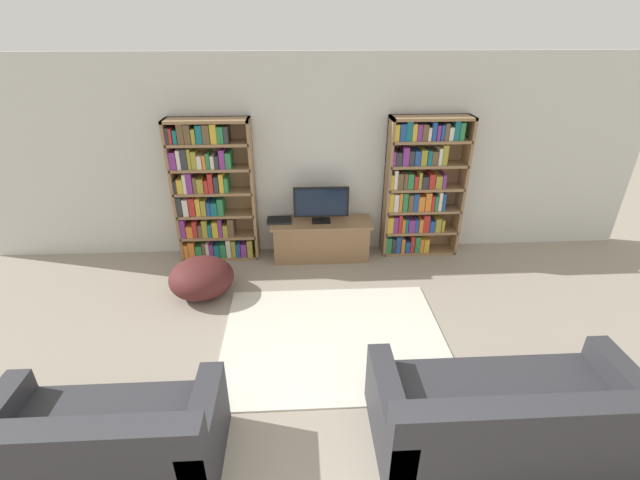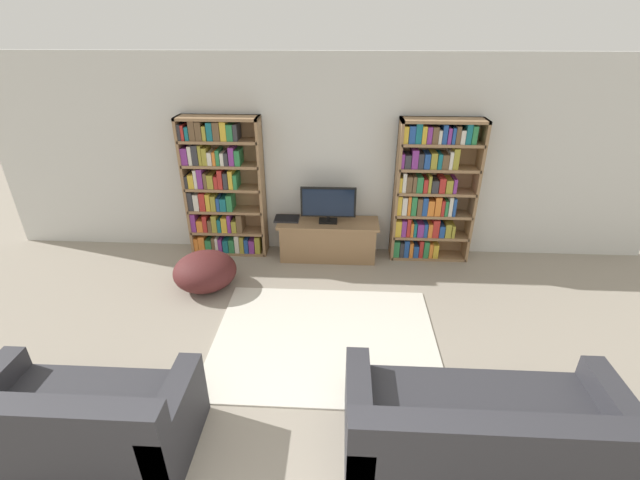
% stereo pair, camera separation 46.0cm
% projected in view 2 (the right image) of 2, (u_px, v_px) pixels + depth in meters
% --- Properties ---
extents(wall_back, '(8.80, 0.06, 2.60)m').
position_uv_depth(wall_back, '(323.00, 159.00, 5.59)').
color(wall_back, silver).
rests_on(wall_back, ground_plane).
extents(bookshelf_left, '(1.03, 0.30, 1.87)m').
position_uv_depth(bookshelf_left, '(221.00, 189.00, 5.66)').
color(bookshelf_left, '#93704C').
rests_on(bookshelf_left, ground_plane).
extents(bookshelf_right, '(1.03, 0.30, 1.87)m').
position_uv_depth(bookshelf_right, '(430.00, 191.00, 5.52)').
color(bookshelf_right, '#93704C').
rests_on(bookshelf_right, ground_plane).
extents(tv_stand, '(1.35, 0.46, 0.53)m').
position_uv_depth(tv_stand, '(328.00, 239.00, 5.80)').
color(tv_stand, '#8E6B47').
rests_on(tv_stand, ground_plane).
extents(television, '(0.72, 0.16, 0.48)m').
position_uv_depth(television, '(328.00, 204.00, 5.56)').
color(television, black).
rests_on(television, tv_stand).
extents(laptop, '(0.33, 0.25, 0.03)m').
position_uv_depth(laptop, '(287.00, 219.00, 5.74)').
color(laptop, '#28282D').
rests_on(laptop, tv_stand).
extents(area_rug, '(2.25, 1.77, 0.02)m').
position_uv_depth(area_rug, '(325.00, 339.00, 4.37)').
color(area_rug, beige).
rests_on(area_rug, ground_plane).
extents(couch_left_sectional, '(1.60, 0.83, 0.81)m').
position_uv_depth(couch_left_sectional, '(80.00, 426.00, 3.11)').
color(couch_left_sectional, '#2D2D33').
rests_on(couch_left_sectional, ground_plane).
extents(couch_right_sofa, '(2.01, 0.97, 0.81)m').
position_uv_depth(couch_right_sofa, '(487.00, 436.00, 3.04)').
color(couch_right_sofa, '#2D2D33').
rests_on(couch_right_sofa, ground_plane).
extents(beanbag_ottoman, '(0.75, 0.75, 0.43)m').
position_uv_depth(beanbag_ottoman, '(205.00, 271.00, 5.16)').
color(beanbag_ottoman, '#4C1E1E').
rests_on(beanbag_ottoman, ground_plane).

